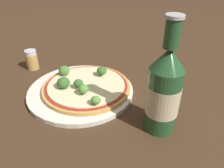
# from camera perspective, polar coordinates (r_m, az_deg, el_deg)

# --- Properties ---
(ground_plane) EXTENTS (3.00, 3.00, 0.00)m
(ground_plane) POSITION_cam_1_polar(r_m,az_deg,el_deg) (0.61, -8.25, -2.64)
(ground_plane) COLOR #3D2819
(plate) EXTENTS (0.29, 0.29, 0.01)m
(plate) POSITION_cam_1_polar(r_m,az_deg,el_deg) (0.61, -7.78, -1.78)
(plate) COLOR silver
(plate) RESTS_ON ground_plane
(pizza) EXTENTS (0.24, 0.24, 0.01)m
(pizza) POSITION_cam_1_polar(r_m,az_deg,el_deg) (0.60, -6.68, -0.63)
(pizza) COLOR tan
(pizza) RESTS_ON plate
(broccoli_floret_0) EXTENTS (0.03, 0.03, 0.03)m
(broccoli_floret_0) POSITION_cam_1_polar(r_m,az_deg,el_deg) (0.63, -2.69, 3.49)
(broccoli_floret_0) COLOR #7A9E5B
(broccoli_floret_0) RESTS_ON pizza
(broccoli_floret_1) EXTENTS (0.02, 0.02, 0.03)m
(broccoli_floret_1) POSITION_cam_1_polar(r_m,az_deg,el_deg) (0.58, -8.85, 0.19)
(broccoli_floret_1) COLOR #7A9E5B
(broccoli_floret_1) RESTS_ON pizza
(broccoli_floret_2) EXTENTS (0.03, 0.03, 0.03)m
(broccoli_floret_2) POSITION_cam_1_polar(r_m,az_deg,el_deg) (0.59, -12.58, 0.32)
(broccoli_floret_2) COLOR #7A9E5B
(broccoli_floret_2) RESTS_ON pizza
(broccoli_floret_3) EXTENTS (0.03, 0.03, 0.03)m
(broccoli_floret_3) POSITION_cam_1_polar(r_m,az_deg,el_deg) (0.55, -7.46, -1.30)
(broccoli_floret_3) COLOR #7A9E5B
(broccoli_floret_3) RESTS_ON pizza
(broccoli_floret_4) EXTENTS (0.03, 0.03, 0.03)m
(broccoli_floret_4) POSITION_cam_1_polar(r_m,az_deg,el_deg) (0.65, -12.39, 3.46)
(broccoli_floret_4) COLOR #7A9E5B
(broccoli_floret_4) RESTS_ON pizza
(broccoli_floret_5) EXTENTS (0.02, 0.02, 0.02)m
(broccoli_floret_5) POSITION_cam_1_polar(r_m,az_deg,el_deg) (0.51, -4.26, -4.22)
(broccoli_floret_5) COLOR #7A9E5B
(broccoli_floret_5) RESTS_ON pizza
(beer_bottle) EXTENTS (0.07, 0.07, 0.25)m
(beer_bottle) POSITION_cam_1_polar(r_m,az_deg,el_deg) (0.45, 13.40, -1.89)
(beer_bottle) COLOR #234C28
(beer_bottle) RESTS_ON ground_plane
(pepper_shaker) EXTENTS (0.04, 0.04, 0.06)m
(pepper_shaker) POSITION_cam_1_polar(r_m,az_deg,el_deg) (0.76, -20.20, 5.96)
(pepper_shaker) COLOR tan
(pepper_shaker) RESTS_ON ground_plane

